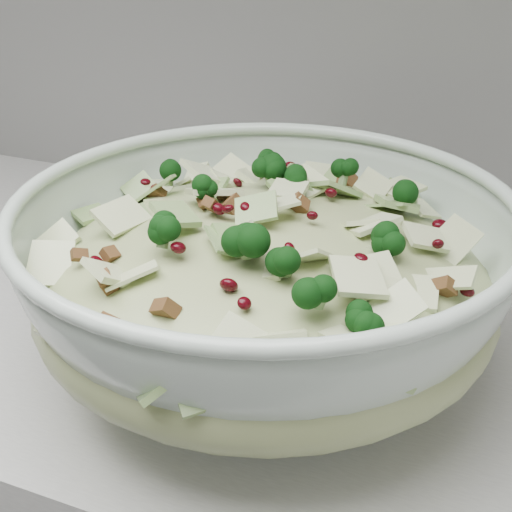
# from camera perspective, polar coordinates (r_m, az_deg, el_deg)

# --- Properties ---
(mixing_bowl) EXTENTS (0.47, 0.47, 0.17)m
(mixing_bowl) POSITION_cam_1_polar(r_m,az_deg,el_deg) (0.60, 0.70, -2.32)
(mixing_bowl) COLOR silver
(mixing_bowl) RESTS_ON counter
(salad) EXTENTS (0.50, 0.50, 0.17)m
(salad) POSITION_cam_1_polar(r_m,az_deg,el_deg) (0.59, 0.72, -0.05)
(salad) COLOR #B2BA7F
(salad) RESTS_ON mixing_bowl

